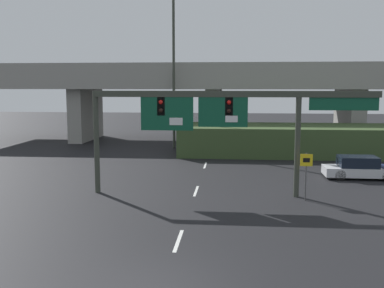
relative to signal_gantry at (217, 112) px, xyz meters
The scene contains 8 objects.
ground_plane 11.84m from the signal_gantry, 96.04° to the right, with size 160.00×160.00×0.00m, color black.
lane_markings 6.52m from the signal_gantry, 103.81° to the left, with size 0.14×25.97×0.01m.
signal_gantry is the anchor object (origin of this frame).
speed_limit_sign 5.28m from the signal_gantry, ahead, with size 0.60×0.11×2.40m.
highway_light_pole_near 18.38m from the signal_gantry, 104.66° to the left, with size 0.70×0.36×14.27m.
overpass_bridge 22.79m from the signal_gantry, 92.92° to the left, with size 47.31×9.16×7.76m.
grass_embankment 15.89m from the signal_gantry, 70.41° to the left, with size 17.64×6.44×2.36m.
parked_sedan_near_right 10.67m from the signal_gantry, 30.74° to the left, with size 4.41×1.84×1.36m.
Camera 1 is at (1.98, -12.00, 5.72)m, focal length 42.00 mm.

